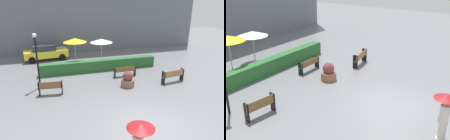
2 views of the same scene
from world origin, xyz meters
TOP-DOWN VIEW (x-y plane):
  - ground_plane at (0.00, 0.00)m, footprint 60.00×60.00m
  - bench_far_left at (-4.32, 4.67)m, footprint 1.56×0.51m
  - bench_far_right at (4.37, 4.19)m, footprint 1.87×0.58m
  - bench_back_row at (1.42, 6.42)m, footprint 1.83×0.36m
  - pedestrian_with_umbrella at (-1.58, -2.80)m, footprint 0.97×0.97m
  - planter_pot at (0.90, 4.50)m, footprint 0.95×0.95m
  - patio_umbrella_yellow at (-1.98, 9.85)m, footprint 2.03×2.03m
  - patio_umbrella_white at (0.63, 10.82)m, footprint 2.15×2.15m
  - hedge_strip at (-0.15, 8.40)m, footprint 9.97×0.70m

SIDE VIEW (x-z plane):
  - ground_plane at x=0.00m, z-range 0.00..0.00m
  - hedge_strip at x=-0.15m, z-range 0.00..0.94m
  - planter_pot at x=0.90m, z-range -0.08..1.03m
  - bench_back_row at x=1.42m, z-range 0.08..0.90m
  - bench_far_left at x=-4.32m, z-range 0.08..1.00m
  - bench_far_right at x=4.37m, z-range 0.09..1.03m
  - pedestrian_with_umbrella at x=-1.58m, z-range 0.30..2.27m
  - patio_umbrella_white at x=0.63m, z-range 0.96..3.25m
  - patio_umbrella_yellow at x=-1.98m, z-range 1.15..3.80m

